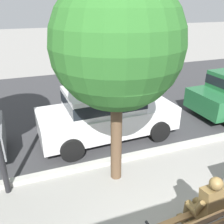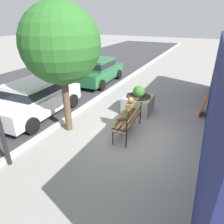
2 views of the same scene
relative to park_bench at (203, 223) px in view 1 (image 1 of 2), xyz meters
name	(u,v)px [view 1 (image 1 of 2)]	position (x,y,z in m)	size (l,w,h in m)	color
street_surface	(83,100)	(-0.21, 7.37, -0.54)	(60.00, 9.00, 0.01)	#38383A
curb_stone	(125,158)	(-0.21, 2.77, -0.48)	(60.00, 0.20, 0.12)	#B2AFA8
park_bench	(203,223)	(0.00, 0.00, 0.00)	(1.83, 0.64, 0.95)	olive
bronze_statue_seated	(204,205)	(0.18, 0.21, 0.12)	(0.62, 0.78, 1.37)	brown
street_tree_down_street	(117,45)	(-0.67, 2.22, 2.57)	(2.61, 2.61, 4.44)	brown
parked_car_white	(106,112)	(-0.27, 4.14, 0.30)	(4.15, 2.03, 1.56)	silver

